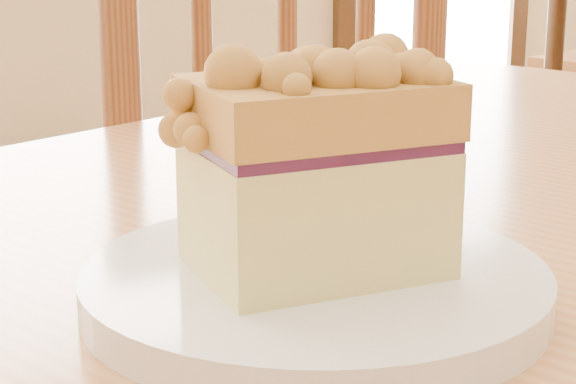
# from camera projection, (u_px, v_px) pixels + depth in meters

# --- Properties ---
(cafe_chair_main) EXTENTS (0.46, 0.46, 0.97)m
(cafe_chair_main) POSITION_uv_depth(u_px,v_px,m) (228.00, 283.00, 1.23)
(cafe_chair_main) COLOR brown
(cafe_chair_main) RESTS_ON ground
(plate) EXTENTS (0.22, 0.22, 0.02)m
(plate) POSITION_uv_depth(u_px,v_px,m) (315.00, 287.00, 0.46)
(plate) COLOR white
(plate) RESTS_ON cafe_table_main
(cake_slice) EXTENTS (0.12, 0.08, 0.11)m
(cake_slice) POSITION_uv_depth(u_px,v_px,m) (315.00, 161.00, 0.44)
(cake_slice) COLOR #FFED90
(cake_slice) RESTS_ON plate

